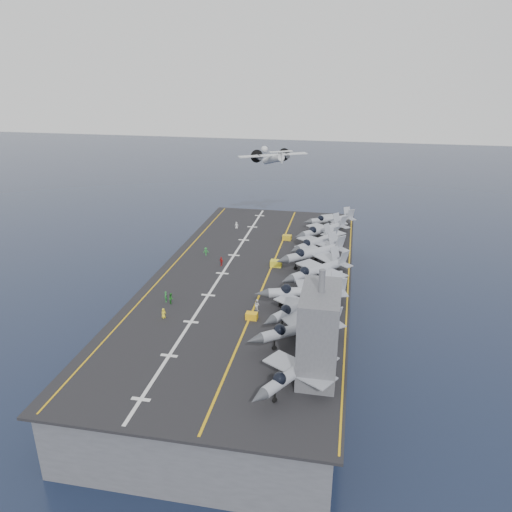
% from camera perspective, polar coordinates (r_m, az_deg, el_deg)
% --- Properties ---
extents(ground, '(500.00, 500.00, 0.00)m').
position_cam_1_polar(ground, '(101.95, -0.43, -7.63)').
color(ground, '#142135').
rests_on(ground, ground).
extents(hull, '(36.00, 90.00, 10.00)m').
position_cam_1_polar(hull, '(99.61, -0.44, -5.12)').
color(hull, '#56595E').
rests_on(hull, ground).
extents(flight_deck, '(38.00, 92.00, 0.40)m').
position_cam_1_polar(flight_deck, '(97.40, -0.45, -2.38)').
color(flight_deck, black).
rests_on(flight_deck, hull).
extents(foul_line, '(0.35, 90.00, 0.02)m').
position_cam_1_polar(foul_line, '(96.81, 1.29, -2.40)').
color(foul_line, gold).
rests_on(foul_line, flight_deck).
extents(landing_centerline, '(0.50, 90.00, 0.02)m').
position_cam_1_polar(landing_centerline, '(98.58, -3.87, -1.99)').
color(landing_centerline, silver).
rests_on(landing_centerline, flight_deck).
extents(deck_edge_port, '(0.25, 90.00, 0.02)m').
position_cam_1_polar(deck_edge_port, '(101.79, -9.87, -1.49)').
color(deck_edge_port, gold).
rests_on(deck_edge_port, flight_deck).
extents(deck_edge_stbd, '(0.25, 90.00, 0.02)m').
position_cam_1_polar(deck_edge_stbd, '(95.68, 10.49, -3.07)').
color(deck_edge_stbd, gold).
rests_on(deck_edge_stbd, flight_deck).
extents(island_superstructure, '(5.00, 10.00, 15.00)m').
position_cam_1_polar(island_superstructure, '(65.53, 7.29, -7.62)').
color(island_superstructure, '#56595E').
rests_on(island_superstructure, flight_deck).
extents(fighter_jet_0, '(15.83, 17.49, 5.06)m').
position_cam_1_polar(fighter_jet_0, '(65.02, 4.54, -12.90)').
color(fighter_jet_0, gray).
rests_on(fighter_jet_0, flight_deck).
extents(fighter_jet_1, '(18.13, 17.16, 5.25)m').
position_cam_1_polar(fighter_jet_1, '(74.20, 5.02, -8.13)').
color(fighter_jet_1, gray).
rests_on(fighter_jet_1, flight_deck).
extents(fighter_jet_2, '(16.14, 17.45, 5.04)m').
position_cam_1_polar(fighter_jet_2, '(80.58, 4.96, -5.67)').
color(fighter_jet_2, gray).
rests_on(fighter_jet_2, flight_deck).
extents(fighter_jet_3, '(17.92, 14.51, 5.40)m').
position_cam_1_polar(fighter_jet_3, '(85.33, 5.74, -3.95)').
color(fighter_jet_3, '#9FA5AF').
rests_on(fighter_jet_3, flight_deck).
extents(fighter_jet_4, '(18.26, 18.72, 5.46)m').
position_cam_1_polar(fighter_jet_4, '(94.06, 7.10, -1.50)').
color(fighter_jet_4, '#96A0A7').
rests_on(fighter_jet_4, flight_deck).
extents(fighter_jet_5, '(19.30, 19.02, 5.65)m').
position_cam_1_polar(fighter_jet_5, '(102.11, 6.64, 0.46)').
color(fighter_jet_5, '#97A0A8').
rests_on(fighter_jet_5, flight_deck).
extents(fighter_jet_6, '(16.29, 17.56, 5.07)m').
position_cam_1_polar(fighter_jet_6, '(109.02, 6.88, 1.67)').
color(fighter_jet_6, gray).
rests_on(fighter_jet_6, flight_deck).
extents(fighter_jet_7, '(17.37, 17.68, 5.17)m').
position_cam_1_polar(fighter_jet_7, '(117.13, 7.68, 3.06)').
color(fighter_jet_7, gray).
rests_on(fighter_jet_7, flight_deck).
extents(fighter_jet_8, '(15.96, 14.27, 4.63)m').
position_cam_1_polar(fighter_jet_8, '(126.11, 8.61, 4.22)').
color(fighter_jet_8, gray).
rests_on(fighter_jet_8, flight_deck).
extents(tow_cart_a, '(1.93, 1.30, 1.13)m').
position_cam_1_polar(tow_cart_a, '(81.33, -0.50, -6.87)').
color(tow_cart_a, '#EEAF15').
rests_on(tow_cart_a, flight_deck).
extents(tow_cart_b, '(2.30, 1.54, 1.35)m').
position_cam_1_polar(tow_cart_b, '(101.45, 2.30, -0.85)').
color(tow_cart_b, yellow).
rests_on(tow_cart_b, flight_deck).
extents(tow_cart_c, '(2.13, 1.52, 1.19)m').
position_cam_1_polar(tow_cart_c, '(116.75, 3.57, 2.12)').
color(tow_cart_c, gold).
rests_on(tow_cart_c, flight_deck).
extents(crew_0, '(1.11, 1.22, 1.70)m').
position_cam_1_polar(crew_0, '(82.93, -10.52, -6.45)').
color(crew_0, yellow).
rests_on(crew_0, flight_deck).
extents(crew_1, '(1.32, 1.40, 1.94)m').
position_cam_1_polar(crew_1, '(88.10, -10.28, -4.60)').
color(crew_1, '#268C33').
rests_on(crew_1, flight_deck).
extents(crew_2, '(1.06, 1.32, 1.91)m').
position_cam_1_polar(crew_2, '(87.44, -9.66, -4.78)').
color(crew_2, '#207B22').
rests_on(crew_2, flight_deck).
extents(crew_3, '(1.22, 1.00, 1.76)m').
position_cam_1_polar(crew_3, '(107.71, -5.75, 0.53)').
color(crew_3, green).
rests_on(crew_3, flight_deck).
extents(crew_4, '(1.36, 1.28, 1.89)m').
position_cam_1_polar(crew_4, '(102.01, -3.99, -0.60)').
color(crew_4, '#B21919').
rests_on(crew_4, flight_deck).
extents(crew_5, '(1.06, 0.72, 1.74)m').
position_cam_1_polar(crew_5, '(124.56, -2.24, 3.53)').
color(crew_5, silver).
rests_on(crew_5, flight_deck).
extents(crew_7, '(1.43, 1.41, 2.01)m').
position_cam_1_polar(crew_7, '(83.84, 0.12, -5.61)').
color(crew_7, white).
rests_on(crew_7, flight_deck).
extents(transport_plane, '(25.90, 23.29, 5.08)m').
position_cam_1_polar(transport_plane, '(152.34, 1.97, 10.99)').
color(transport_plane, silver).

